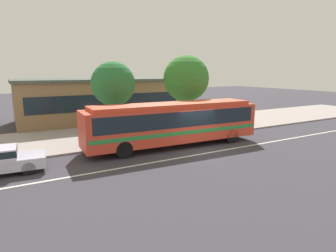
{
  "coord_description": "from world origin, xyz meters",
  "views": [
    {
      "loc": [
        -10.32,
        -14.1,
        4.88
      ],
      "look_at": [
        -1.1,
        2.11,
        1.3
      ],
      "focal_mm": 30.34,
      "sensor_mm": 36.0,
      "label": 1
    }
  ],
  "objects": [
    {
      "name": "ground_plane",
      "position": [
        0.0,
        0.0,
        0.0
      ],
      "size": [
        120.0,
        120.0,
        0.0
      ],
      "primitive_type": "plane",
      "color": "#39363F"
    },
    {
      "name": "sidewalk_slab",
      "position": [
        0.0,
        6.95,
        0.06
      ],
      "size": [
        60.0,
        8.0,
        0.12
      ],
      "primitive_type": "cube",
      "color": "#9F928E",
      "rests_on": "ground_plane"
    },
    {
      "name": "lane_stripe_center",
      "position": [
        0.0,
        -0.8,
        0.0
      ],
      "size": [
        56.0,
        0.16,
        0.01
      ],
      "primitive_type": "cube",
      "color": "silver",
      "rests_on": "ground_plane"
    },
    {
      "name": "transit_bus",
      "position": [
        -0.95,
        1.6,
        1.68
      ],
      "size": [
        11.87,
        2.93,
        2.88
      ],
      "color": "red",
      "rests_on": "ground_plane"
    },
    {
      "name": "pedestrian_waiting_near_sign",
      "position": [
        -4.23,
        4.28,
        1.13
      ],
      "size": [
        0.48,
        0.48,
        1.73
      ],
      "color": "#282D41",
      "rests_on": "sidewalk_slab"
    },
    {
      "name": "pedestrian_walking_along_curb",
      "position": [
        -5.48,
        4.93,
        1.13
      ],
      "size": [
        0.45,
        0.45,
        1.73
      ],
      "color": "#775D4D",
      "rests_on": "sidewalk_slab"
    },
    {
      "name": "pedestrian_standing_by_tree",
      "position": [
        4.68,
        5.03,
        1.06
      ],
      "size": [
        0.48,
        0.48,
        1.62
      ],
      "color": "#263034",
      "rests_on": "sidewalk_slab"
    },
    {
      "name": "bus_stop_sign",
      "position": [
        4.39,
        3.66,
        1.79
      ],
      "size": [
        0.08,
        0.44,
        2.61
      ],
      "color": "gray",
      "rests_on": "sidewalk_slab"
    },
    {
      "name": "street_tree_near_stop",
      "position": [
        -3.78,
        5.12,
        4.01
      ],
      "size": [
        3.08,
        3.08,
        5.46
      ],
      "color": "brown",
      "rests_on": "sidewalk_slab"
    },
    {
      "name": "street_tree_mid_block",
      "position": [
        2.27,
        5.08,
        4.33
      ],
      "size": [
        3.64,
        3.64,
        6.04
      ],
      "color": "brown",
      "rests_on": "sidewalk_slab"
    },
    {
      "name": "station_building",
      "position": [
        -2.26,
        14.18,
        2.11
      ],
      "size": [
        15.59,
        7.42,
        4.2
      ],
      "color": "olive",
      "rests_on": "ground_plane"
    }
  ]
}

